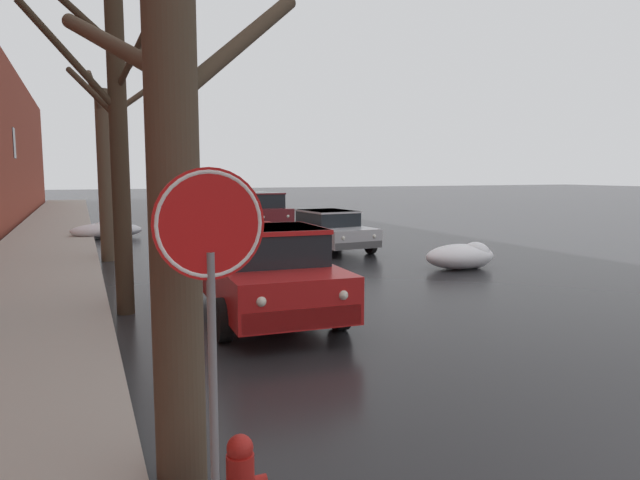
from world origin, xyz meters
TOP-DOWN VIEW (x-y plane):
  - left_sidewalk_slab at (-6.68, 18.00)m, footprint 3.33×80.00m
  - snow_bank_along_left_kerb at (4.56, 11.42)m, footprint 2.13×1.27m
  - snow_bank_mid_block_left at (-4.52, 23.54)m, footprint 2.85×1.45m
  - snow_bank_near_corner_right at (4.16, 28.40)m, footprint 2.81×1.41m
  - bare_tree_at_the_corner at (-4.71, 2.99)m, footprint 2.21×3.17m
  - bare_tree_second_along_sidewalk at (-4.76, 9.63)m, footprint 2.56×3.29m
  - bare_tree_mid_block at (-4.65, 16.88)m, footprint 2.24×1.75m
  - pickup_truck_red_approaching_near_lane at (-2.32, 8.48)m, footprint 2.42×5.53m
  - sedan_silver_parked_kerbside_close at (2.52, 16.28)m, footprint 2.24×4.03m
  - suv_maroon_parked_kerbside_mid at (2.24, 24.10)m, footprint 2.23×4.75m
  - sedan_black_parked_far_down_block at (2.33, 29.75)m, footprint 2.16×4.43m
  - sedan_darkblue_queued_behind_truck at (2.08, 36.15)m, footprint 2.04×3.95m
  - sedan_grey_at_far_intersection at (2.05, 43.11)m, footprint 1.86×4.19m
  - fire_hydrant at (-4.39, 2.23)m, footprint 0.42×0.22m
  - stop_sign_at_corner at (-4.65, 1.91)m, footprint 0.76×0.06m

SIDE VIEW (x-z plane):
  - left_sidewalk_slab at x=-6.68m, z-range 0.00..0.15m
  - snow_bank_mid_block_left at x=-4.52m, z-range -0.02..0.66m
  - snow_bank_along_left_kerb at x=4.56m, z-range -0.03..0.73m
  - fire_hydrant at x=-4.39m, z-range 0.00..0.71m
  - snow_bank_near_corner_right at x=4.16m, z-range -0.01..0.80m
  - sedan_darkblue_queued_behind_truck at x=2.08m, z-range 0.04..1.46m
  - sedan_grey_at_far_intersection at x=2.05m, z-range 0.04..1.46m
  - sedan_silver_parked_kerbside_close at x=2.52m, z-range 0.04..1.46m
  - sedan_black_parked_far_down_block at x=2.33m, z-range 0.04..1.46m
  - pickup_truck_red_approaching_near_lane at x=-2.32m, z-range 0.00..1.76m
  - suv_maroon_parked_kerbside_mid at x=2.24m, z-range 0.08..1.90m
  - stop_sign_at_corner at x=-4.65m, z-range 0.76..3.52m
  - bare_tree_at_the_corner at x=-4.71m, z-range -0.03..5.77m
  - bare_tree_mid_block at x=-4.65m, z-range 0.14..5.80m
  - bare_tree_second_along_sidewalk at x=-4.76m, z-range 0.32..6.76m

